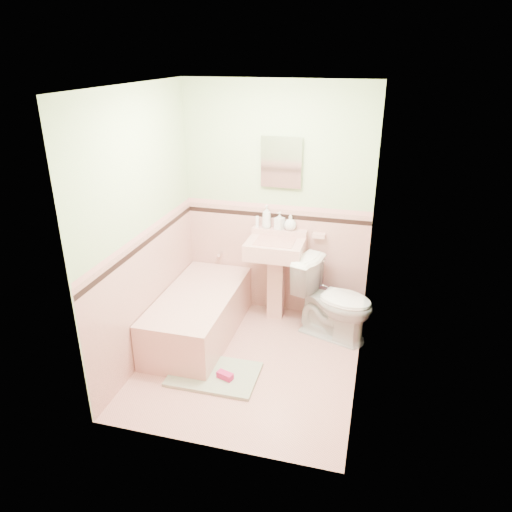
% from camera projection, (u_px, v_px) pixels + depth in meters
% --- Properties ---
extents(floor, '(2.20, 2.20, 0.00)m').
position_uv_depth(floor, '(249.00, 362.00, 4.60)').
color(floor, '#D7978D').
rests_on(floor, ground).
extents(ceiling, '(2.20, 2.20, 0.00)m').
position_uv_depth(ceiling, '(247.00, 85.00, 3.61)').
color(ceiling, white).
rests_on(ceiling, ground).
extents(wall_back, '(2.50, 0.00, 2.50)m').
position_uv_depth(wall_back, '(277.00, 204.00, 5.08)').
color(wall_back, beige).
rests_on(wall_back, ground).
extents(wall_front, '(2.50, 0.00, 2.50)m').
position_uv_depth(wall_front, '(203.00, 300.00, 3.13)').
color(wall_front, beige).
rests_on(wall_front, ground).
extents(wall_left, '(0.00, 2.50, 2.50)m').
position_uv_depth(wall_left, '(142.00, 230.00, 4.34)').
color(wall_left, beige).
rests_on(wall_left, ground).
extents(wall_right, '(0.00, 2.50, 2.50)m').
position_uv_depth(wall_right, '(368.00, 252.00, 3.87)').
color(wall_right, beige).
rests_on(wall_right, ground).
extents(wainscot_back, '(2.00, 0.00, 2.00)m').
position_uv_depth(wainscot_back, '(275.00, 260.00, 5.33)').
color(wainscot_back, '#D99D92').
rests_on(wainscot_back, ground).
extents(wainscot_front, '(2.00, 0.00, 2.00)m').
position_uv_depth(wainscot_front, '(208.00, 380.00, 3.40)').
color(wainscot_front, '#D99D92').
rests_on(wainscot_front, ground).
extents(wainscot_left, '(0.00, 2.20, 2.20)m').
position_uv_depth(wainscot_left, '(149.00, 294.00, 4.60)').
color(wainscot_left, '#D99D92').
rests_on(wainscot_left, ground).
extents(wainscot_right, '(0.00, 2.20, 2.20)m').
position_uv_depth(wainscot_right, '(360.00, 321.00, 4.13)').
color(wainscot_right, '#D99D92').
rests_on(wainscot_right, ground).
extents(accent_back, '(2.00, 0.00, 2.00)m').
position_uv_depth(accent_back, '(276.00, 216.00, 5.12)').
color(accent_back, black).
rests_on(accent_back, ground).
extents(accent_front, '(2.00, 0.00, 2.00)m').
position_uv_depth(accent_front, '(205.00, 316.00, 3.20)').
color(accent_front, black).
rests_on(accent_front, ground).
extents(accent_left, '(0.00, 2.20, 2.20)m').
position_uv_depth(accent_left, '(145.00, 244.00, 4.39)').
color(accent_left, black).
rests_on(accent_left, ground).
extents(accent_right, '(0.00, 2.20, 2.20)m').
position_uv_depth(accent_right, '(364.00, 266.00, 3.93)').
color(accent_right, black).
rests_on(accent_right, ground).
extents(cap_back, '(2.00, 0.00, 2.00)m').
position_uv_depth(cap_back, '(276.00, 207.00, 5.08)').
color(cap_back, '#D7928C').
rests_on(cap_back, ground).
extents(cap_front, '(2.00, 0.00, 2.00)m').
position_uv_depth(cap_front, '(204.00, 303.00, 3.16)').
color(cap_front, '#D7928C').
rests_on(cap_front, ground).
extents(cap_left, '(0.00, 2.20, 2.20)m').
position_uv_depth(cap_left, '(144.00, 233.00, 4.35)').
color(cap_left, '#D7928C').
rests_on(cap_left, ground).
extents(cap_right, '(0.00, 2.20, 2.20)m').
position_uv_depth(cap_right, '(365.00, 255.00, 3.89)').
color(cap_right, '#D7928C').
rests_on(cap_right, ground).
extents(bathtub, '(0.70, 1.50, 0.45)m').
position_uv_depth(bathtub, '(199.00, 316.00, 4.95)').
color(bathtub, '#D2998F').
rests_on(bathtub, floor).
extents(tub_faucet, '(0.04, 0.12, 0.04)m').
position_uv_depth(tub_faucet, '(220.00, 253.00, 5.43)').
color(tub_faucet, silver).
rests_on(tub_faucet, wall_back).
extents(sink, '(0.59, 0.48, 0.93)m').
position_uv_depth(sink, '(275.00, 281.00, 5.17)').
color(sink, '#D2998F').
rests_on(sink, floor).
extents(sink_faucet, '(0.02, 0.02, 0.10)m').
position_uv_depth(sink_faucet, '(279.00, 234.00, 5.10)').
color(sink_faucet, silver).
rests_on(sink_faucet, sink).
extents(medicine_cabinet, '(0.37, 0.04, 0.46)m').
position_uv_depth(medicine_cabinet, '(281.00, 162.00, 4.87)').
color(medicine_cabinet, white).
rests_on(medicine_cabinet, wall_back).
extents(soap_dish, '(0.13, 0.08, 0.04)m').
position_uv_depth(soap_dish, '(319.00, 235.00, 5.05)').
color(soap_dish, '#D2998F').
rests_on(soap_dish, wall_back).
extents(soap_bottle_left, '(0.11, 0.11, 0.25)m').
position_uv_depth(soap_bottle_left, '(267.00, 217.00, 5.10)').
color(soap_bottle_left, '#B2B2B2').
rests_on(soap_bottle_left, sink).
extents(soap_bottle_mid, '(0.11, 0.11, 0.19)m').
position_uv_depth(soap_bottle_mid, '(280.00, 221.00, 5.08)').
color(soap_bottle_mid, '#B2B2B2').
rests_on(soap_bottle_mid, sink).
extents(soap_bottle_right, '(0.14, 0.14, 0.17)m').
position_uv_depth(soap_bottle_right, '(290.00, 223.00, 5.06)').
color(soap_bottle_right, '#B2B2B2').
rests_on(soap_bottle_right, sink).
extents(tube, '(0.04, 0.04, 0.12)m').
position_uv_depth(tube, '(257.00, 222.00, 5.15)').
color(tube, white).
rests_on(tube, sink).
extents(toilet, '(0.91, 0.69, 0.82)m').
position_uv_depth(toilet, '(334.00, 300.00, 4.87)').
color(toilet, white).
rests_on(toilet, floor).
extents(bucket, '(0.30, 0.30, 0.28)m').
position_uv_depth(bucket, '(320.00, 308.00, 5.27)').
color(bucket, '#1D29B3').
rests_on(bucket, floor).
extents(bath_mat, '(0.80, 0.54, 0.03)m').
position_uv_depth(bath_mat, '(214.00, 374.00, 4.40)').
color(bath_mat, gray).
rests_on(bath_mat, floor).
extents(shoe, '(0.16, 0.11, 0.06)m').
position_uv_depth(shoe, '(225.00, 376.00, 4.31)').
color(shoe, '#BF1E59').
rests_on(shoe, bath_mat).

